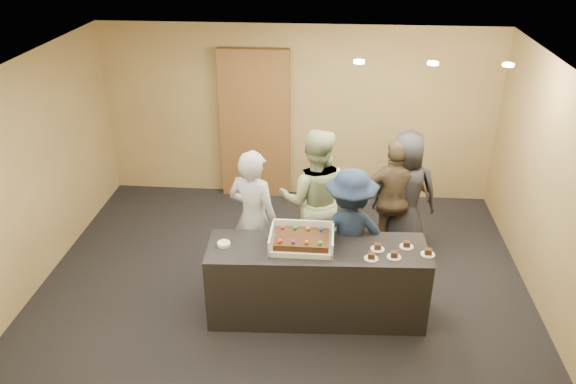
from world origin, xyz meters
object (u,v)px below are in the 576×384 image
object	(u,v)px
person_sage_man	(315,200)
person_brown_extra	(394,200)
person_server_grey	(254,219)
person_navy_man	(350,234)
storage_cabinet	(255,125)
cake_box	(302,242)
sheet_cake	(302,239)
serving_counter	(317,282)
plate_stack	(224,244)
person_dark_suit	(405,194)

from	to	relation	value
person_sage_man	person_brown_extra	size ratio (longest dim) A/B	1.15
person_server_grey	person_navy_man	distance (m)	1.14
storage_cabinet	person_brown_extra	bearing A→B (deg)	-38.23
cake_box	sheet_cake	size ratio (longest dim) A/B	1.17
serving_counter	cake_box	bearing A→B (deg)	168.72
sheet_cake	plate_stack	world-z (taller)	sheet_cake
person_dark_suit	person_brown_extra	bearing A→B (deg)	41.03
sheet_cake	person_navy_man	distance (m)	0.72
cake_box	person_brown_extra	world-z (taller)	person_brown_extra
serving_counter	sheet_cake	distance (m)	0.57
person_dark_suit	person_navy_man	bearing A→B (deg)	59.36
plate_stack	serving_counter	bearing A→B (deg)	2.06
serving_counter	person_sage_man	bearing A→B (deg)	91.22
cake_box	person_brown_extra	bearing A→B (deg)	50.39
person_brown_extra	person_dark_suit	xyz separation A→B (m)	(0.15, 0.11, 0.04)
plate_stack	person_brown_extra	distance (m)	2.41
serving_counter	sheet_cake	size ratio (longest dim) A/B	4.11
cake_box	person_navy_man	size ratio (longest dim) A/B	0.42
plate_stack	cake_box	bearing A→B (deg)	4.18
storage_cabinet	plate_stack	size ratio (longest dim) A/B	16.68
person_navy_man	person_dark_suit	world-z (taller)	person_dark_suit
person_navy_man	plate_stack	bearing A→B (deg)	16.77
person_server_grey	person_navy_man	size ratio (longest dim) A/B	1.09
serving_counter	person_brown_extra	bearing A→B (deg)	52.62
plate_stack	person_dark_suit	xyz separation A→B (m)	(2.11, 1.51, -0.07)
sheet_cake	person_dark_suit	xyz separation A→B (m)	(1.26, 1.47, -0.15)
storage_cabinet	cake_box	xyz separation A→B (m)	(0.91, -2.93, -0.23)
person_sage_man	cake_box	bearing A→B (deg)	83.91
serving_counter	cake_box	distance (m)	0.53
cake_box	person_navy_man	world-z (taller)	person_navy_man
serving_counter	sheet_cake	xyz separation A→B (m)	(-0.17, 0.00, 0.55)
sheet_cake	person_server_grey	size ratio (longest dim) A/B	0.33
cake_box	person_server_grey	bearing A→B (deg)	137.93
cake_box	person_dark_suit	distance (m)	1.92
cake_box	person_brown_extra	distance (m)	1.74
cake_box	person_brown_extra	xyz separation A→B (m)	(1.11, 1.34, -0.14)
plate_stack	person_server_grey	xyz separation A→B (m)	(0.24, 0.61, -0.03)
serving_counter	plate_stack	xyz separation A→B (m)	(-1.02, -0.04, 0.47)
person_dark_suit	cake_box	bearing A→B (deg)	53.85
cake_box	person_dark_suit	world-z (taller)	person_dark_suit
cake_box	person_navy_man	distance (m)	0.69
serving_counter	cake_box	world-z (taller)	cake_box
cake_box	sheet_cake	distance (m)	0.06
plate_stack	person_navy_man	bearing A→B (deg)	19.47
person_brown_extra	person_dark_suit	size ratio (longest dim) A/B	0.95
person_server_grey	sheet_cake	bearing A→B (deg)	158.54
storage_cabinet	person_navy_man	distance (m)	2.92
storage_cabinet	person_brown_extra	world-z (taller)	storage_cabinet
cake_box	sheet_cake	world-z (taller)	cake_box
cake_box	plate_stack	size ratio (longest dim) A/B	4.84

